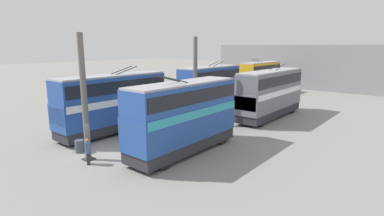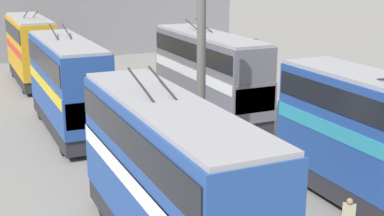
% 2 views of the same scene
% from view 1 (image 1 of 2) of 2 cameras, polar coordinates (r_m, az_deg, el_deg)
% --- Properties ---
extents(ground_plane, '(240.00, 240.00, 0.00)m').
position_cam_1_polar(ground_plane, '(21.97, -16.88, -8.64)').
color(ground_plane, gray).
extents(depot_back_wall, '(0.50, 36.00, 7.65)m').
position_cam_1_polar(depot_back_wall, '(55.64, 21.30, 7.21)').
color(depot_back_wall, gray).
rests_on(depot_back_wall, ground_plane).
extents(support_column_near, '(0.69, 0.69, 8.29)m').
position_cam_1_polar(support_column_near, '(20.45, -19.81, 1.35)').
color(support_column_near, '#605B56').
rests_on(support_column_near, ground_plane).
extents(support_column_far, '(0.69, 0.69, 8.29)m').
position_cam_1_polar(support_column_far, '(27.95, 0.63, 4.67)').
color(support_column_far, '#605B56').
rests_on(support_column_far, ground_plane).
extents(bus_left_near, '(9.31, 2.54, 5.66)m').
position_cam_1_polar(bus_left_near, '(20.82, -1.52, -0.98)').
color(bus_left_near, black).
rests_on(bus_left_near, ground_plane).
extents(bus_left_far, '(10.74, 2.54, 5.60)m').
position_cam_1_polar(bus_left_far, '(32.39, 14.73, 3.15)').
color(bus_left_far, black).
rests_on(bus_left_far, ground_plane).
extents(bus_right_near, '(10.24, 2.54, 5.68)m').
position_cam_1_polar(bus_right_near, '(26.75, -14.76, 1.50)').
color(bus_right_near, black).
rests_on(bus_right_near, ground_plane).
extents(bus_right_mid, '(9.71, 2.54, 5.64)m').
position_cam_1_polar(bus_right_mid, '(36.81, 3.47, 4.53)').
color(bus_right_mid, black).
rests_on(bus_right_mid, ground_plane).
extents(bus_right_far, '(9.24, 2.54, 5.63)m').
position_cam_1_polar(bus_right_far, '(48.13, 12.85, 5.95)').
color(bus_right_far, black).
rests_on(bus_right_far, ground_plane).
extents(person_by_right_row, '(0.42, 0.48, 1.60)m').
position_cam_1_polar(person_by_right_row, '(25.51, -12.64, -3.59)').
color(person_by_right_row, '#473D33').
rests_on(person_by_right_row, ground_plane).
extents(person_by_left_row, '(0.46, 0.47, 1.65)m').
position_cam_1_polar(person_by_left_row, '(21.99, -9.00, -5.85)').
color(person_by_left_row, '#384251').
rests_on(person_by_left_row, ground_plane).
extents(person_aisle_foreground, '(0.43, 0.48, 1.71)m').
position_cam_1_polar(person_aisle_foreground, '(20.37, -19.23, -7.71)').
color(person_aisle_foreground, '#2D2D33').
rests_on(person_aisle_foreground, ground_plane).
extents(oil_drum, '(0.67, 0.67, 0.92)m').
position_cam_1_polar(oil_drum, '(22.92, -20.63, -6.83)').
color(oil_drum, '#424C56').
rests_on(oil_drum, ground_plane).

